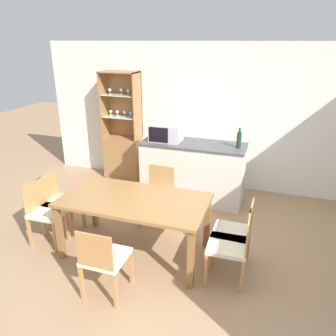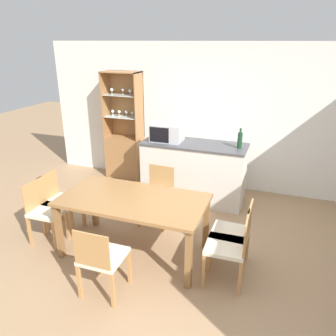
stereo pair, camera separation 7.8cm
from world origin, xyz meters
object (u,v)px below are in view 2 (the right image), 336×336
dining_chair_side_left_near (46,210)px  dining_chair_side_left_far (60,201)px  dining_table (133,205)px  dining_chair_side_right_far (233,233)px  dining_chair_head_far (157,195)px  microwave (167,132)px  dining_chair_side_right_near (229,246)px  display_cabinet (125,148)px  wine_bottle (240,140)px  dining_chair_head_near (101,258)px

dining_chair_side_left_near → dining_chair_side_left_far: same height
dining_chair_side_left_near → dining_chair_side_left_far: 0.28m
dining_table → dining_chair_side_right_far: 1.25m
dining_chair_side_right_far → dining_chair_head_far: bearing=63.0°
dining_chair_head_far → dining_chair_side_left_far: (-1.22, -0.65, 0.00)m
dining_chair_side_right_far → dining_chair_side_left_far: (-2.44, 0.00, 0.00)m
dining_table → dining_chair_head_far: bearing=89.9°
dining_chair_side_right_far → microwave: microwave is taller
dining_chair_side_right_near → display_cabinet: bearing=44.0°
dining_table → display_cabinet: bearing=119.1°
dining_chair_side_right_near → dining_chair_side_left_far: same height
display_cabinet → dining_chair_side_left_near: 2.39m
dining_table → dining_chair_side_left_far: 1.25m
dining_chair_head_far → microwave: microwave is taller
dining_chair_side_left_near → dining_chair_side_left_far: bearing=178.5°
dining_chair_side_right_near → microwave: 2.41m
microwave → wine_bottle: (1.19, -0.00, -0.01)m
dining_chair_side_right_near → dining_chair_side_left_far: 2.46m
dining_chair_head_far → wine_bottle: 1.52m
display_cabinet → dining_chair_side_left_near: size_ratio=2.41×
display_cabinet → dining_chair_head_far: 1.92m
display_cabinet → dining_chair_side_right_near: bearing=-44.0°
microwave → dining_chair_side_left_far: bearing=-123.9°
dining_chair_side_right_far → dining_chair_side_left_far: same height
dining_chair_head_far → display_cabinet: bearing=-46.7°
dining_chair_side_right_far → dining_chair_side_left_near: (-2.44, -0.28, 0.00)m
dining_chair_side_left_near → dining_chair_head_far: size_ratio=1.00×
dining_chair_side_left_far → dining_chair_side_right_far: bearing=90.3°
microwave → wine_bottle: 1.19m
display_cabinet → wine_bottle: display_cabinet is taller
display_cabinet → dining_chair_side_right_near: 3.43m
dining_chair_head_near → dining_table: bearing=89.4°
dining_chair_side_right_near → dining_chair_side_left_near: (-2.44, -0.00, 0.00)m
dining_table → dining_chair_head_near: 0.83m
wine_bottle → dining_table: bearing=-121.0°
wine_bottle → dining_chair_head_near: bearing=-112.2°
dining_table → microwave: (-0.17, 1.70, 0.46)m
dining_chair_side_left_near → dining_chair_head_far: 1.54m
dining_chair_head_near → microwave: (-0.17, 2.49, 0.69)m
dining_chair_side_right_far → microwave: size_ratio=1.66×
dining_chair_side_left_far → dining_table: bearing=83.8°
dining_chair_side_left_near → dining_chair_side_left_far: size_ratio=1.00×
display_cabinet → dining_chair_side_right_far: size_ratio=2.41×
dining_chair_head_near → dining_chair_side_right_far: same height
dining_chair_side_right_far → wine_bottle: (-0.20, 1.56, 0.68)m
dining_chair_head_near → dining_chair_side_right_near: same height
dining_chair_side_left_far → microwave: size_ratio=1.66×
dining_table → dining_chair_side_right_near: dining_chair_side_right_near is taller
dining_table → microwave: bearing=95.8°
dining_chair_head_near → dining_chair_side_left_near: same height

